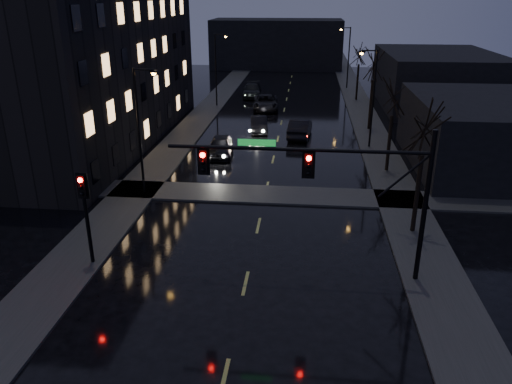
% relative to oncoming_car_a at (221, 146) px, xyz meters
% --- Properties ---
extents(sidewalk_left, '(3.00, 140.00, 0.12)m').
position_rel_oncoming_car_a_xyz_m(sidewalk_left, '(-4.27, 8.45, -0.72)').
color(sidewalk_left, '#2D2D2B').
rests_on(sidewalk_left, ground).
extents(sidewalk_right, '(3.00, 140.00, 0.12)m').
position_rel_oncoming_car_a_xyz_m(sidewalk_right, '(12.73, 8.45, -0.72)').
color(sidewalk_right, '#2D2D2B').
rests_on(sidewalk_right, ground).
extents(sidewalk_cross, '(40.00, 3.00, 0.12)m').
position_rel_oncoming_car_a_xyz_m(sidewalk_cross, '(4.23, -8.05, -0.72)').
color(sidewalk_cross, '#2D2D2B').
rests_on(sidewalk_cross, ground).
extents(apartment_block, '(12.00, 30.00, 12.00)m').
position_rel_oncoming_car_a_xyz_m(apartment_block, '(-12.27, 3.45, 5.22)').
color(apartment_block, black).
rests_on(apartment_block, ground).
extents(commercial_right_near, '(10.00, 14.00, 5.00)m').
position_rel_oncoming_car_a_xyz_m(commercial_right_near, '(19.73, -0.55, 1.72)').
color(commercial_right_near, black).
rests_on(commercial_right_near, ground).
extents(commercial_right_far, '(12.00, 18.00, 6.00)m').
position_rel_oncoming_car_a_xyz_m(commercial_right_far, '(21.23, 21.45, 2.22)').
color(commercial_right_far, black).
rests_on(commercial_right_far, ground).
extents(far_block, '(22.00, 10.00, 8.00)m').
position_rel_oncoming_car_a_xyz_m(far_block, '(1.23, 51.45, 3.22)').
color(far_block, black).
rests_on(far_block, ground).
extents(signal_mast, '(11.11, 0.41, 7.00)m').
position_rel_oncoming_car_a_xyz_m(signal_mast, '(8.08, -17.55, 4.09)').
color(signal_mast, black).
rests_on(signal_mast, ground).
extents(signal_pole_left, '(0.35, 0.41, 4.53)m').
position_rel_oncoming_car_a_xyz_m(signal_pole_left, '(-3.27, -17.56, 2.23)').
color(signal_pole_left, black).
rests_on(signal_pole_left, ground).
extents(tree_near, '(3.52, 3.52, 8.08)m').
position_rel_oncoming_car_a_xyz_m(tree_near, '(12.63, -12.55, 5.44)').
color(tree_near, black).
rests_on(tree_near, ground).
extents(tree_mid_a, '(3.30, 3.30, 7.58)m').
position_rel_oncoming_car_a_xyz_m(tree_mid_a, '(12.63, -2.55, 5.05)').
color(tree_mid_a, black).
rests_on(tree_mid_a, ground).
extents(tree_mid_b, '(3.74, 3.74, 8.59)m').
position_rel_oncoming_car_a_xyz_m(tree_mid_b, '(12.63, 9.45, 5.83)').
color(tree_mid_b, black).
rests_on(tree_mid_b, ground).
extents(tree_far, '(3.43, 3.43, 7.88)m').
position_rel_oncoming_car_a_xyz_m(tree_far, '(12.63, 23.45, 5.28)').
color(tree_far, black).
rests_on(tree_far, ground).
extents(streetlight_l_near, '(1.53, 0.28, 8.00)m').
position_rel_oncoming_car_a_xyz_m(streetlight_l_near, '(-3.35, -8.55, 4.00)').
color(streetlight_l_near, black).
rests_on(streetlight_l_near, ground).
extents(streetlight_l_far, '(1.53, 0.28, 8.00)m').
position_rel_oncoming_car_a_xyz_m(streetlight_l_far, '(-3.35, 18.45, 4.00)').
color(streetlight_l_far, black).
rests_on(streetlight_l_far, ground).
extents(streetlight_r_mid, '(1.53, 0.28, 8.00)m').
position_rel_oncoming_car_a_xyz_m(streetlight_r_mid, '(11.82, 3.45, 4.00)').
color(streetlight_r_mid, black).
rests_on(streetlight_r_mid, ground).
extents(streetlight_r_far, '(1.53, 0.28, 8.00)m').
position_rel_oncoming_car_a_xyz_m(streetlight_r_far, '(11.82, 31.45, 4.00)').
color(streetlight_r_far, black).
rests_on(streetlight_r_far, ground).
extents(oncoming_car_a, '(2.20, 4.70, 1.56)m').
position_rel_oncoming_car_a_xyz_m(oncoming_car_a, '(0.00, 0.00, 0.00)').
color(oncoming_car_a, black).
rests_on(oncoming_car_a, ground).
extents(oncoming_car_b, '(2.05, 4.40, 1.40)m').
position_rel_oncoming_car_a_xyz_m(oncoming_car_b, '(2.32, 7.74, -0.08)').
color(oncoming_car_b, black).
rests_on(oncoming_car_b, ground).
extents(oncoming_car_c, '(3.14, 6.02, 1.62)m').
position_rel_oncoming_car_a_xyz_m(oncoming_car_c, '(2.16, 17.29, 0.03)').
color(oncoming_car_c, black).
rests_on(oncoming_car_c, ground).
extents(oncoming_car_d, '(2.69, 5.72, 1.61)m').
position_rel_oncoming_car_a_xyz_m(oncoming_car_d, '(-0.15, 24.58, 0.03)').
color(oncoming_car_d, black).
rests_on(oncoming_car_d, ground).
extents(lead_car, '(2.22, 5.19, 1.66)m').
position_rel_oncoming_car_a_xyz_m(lead_car, '(6.16, 6.19, 0.05)').
color(lead_car, black).
rests_on(lead_car, ground).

